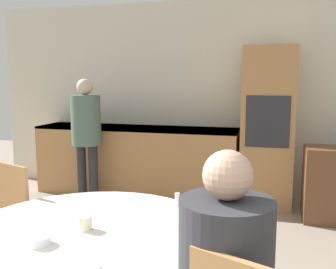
{
  "coord_description": "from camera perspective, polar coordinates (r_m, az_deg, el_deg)",
  "views": [
    {
      "loc": [
        0.79,
        -0.18,
        1.54
      ],
      "look_at": [
        -0.04,
        2.89,
        1.08
      ],
      "focal_mm": 40.0,
      "sensor_mm": 36.0,
      "label": 1
    }
  ],
  "objects": [
    {
      "name": "dining_table",
      "position": [
        2.22,
        -11.92,
        -18.82
      ],
      "size": [
        1.46,
        1.46,
        0.73
      ],
      "color": "brown",
      "rests_on": "ground_plane"
    },
    {
      "name": "salt_shaker",
      "position": [
        2.47,
        1.43,
        -9.86
      ],
      "size": [
        0.03,
        0.03,
        0.09
      ],
      "color": "white",
      "rests_on": "dining_table"
    },
    {
      "name": "cup",
      "position": [
        2.15,
        -12.55,
        -13.03
      ],
      "size": [
        0.08,
        0.08,
        0.08
      ],
      "color": "beige",
      "rests_on": "dining_table"
    },
    {
      "name": "wall_back",
      "position": [
        5.13,
        6.26,
        5.46
      ],
      "size": [
        6.28,
        0.05,
        2.6
      ],
      "color": "beige",
      "rests_on": "ground_plane"
    },
    {
      "name": "chair_far_left",
      "position": [
        3.01,
        -24.04,
        -12.2
      ],
      "size": [
        0.51,
        0.51,
        0.94
      ],
      "rotation": [
        0.0,
        0.0,
        5.95
      ],
      "color": "#AD7A47",
      "rests_on": "ground_plane"
    },
    {
      "name": "oven_unit",
      "position": [
        4.76,
        14.91,
        1.09
      ],
      "size": [
        0.62,
        0.59,
        1.95
      ],
      "color": "#AD7A47",
      "rests_on": "ground_plane"
    },
    {
      "name": "kitchen_counter",
      "position": [
        5.13,
        -4.82,
        -3.82
      ],
      "size": [
        2.72,
        0.6,
        0.92
      ],
      "color": "#AD7A47",
      "rests_on": "ground_plane"
    },
    {
      "name": "person_standing",
      "position": [
        4.77,
        -12.37,
        1.01
      ],
      "size": [
        0.37,
        0.37,
        1.57
      ],
      "color": "#262628",
      "rests_on": "ground_plane"
    },
    {
      "name": "bowl_centre",
      "position": [
        2.03,
        -19.11,
        -14.99
      ],
      "size": [
        0.12,
        0.12,
        0.05
      ],
      "color": "silver",
      "rests_on": "dining_table"
    }
  ]
}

